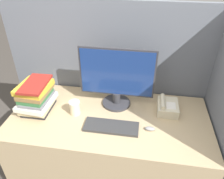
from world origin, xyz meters
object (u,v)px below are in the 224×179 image
mouse (150,129)px  coffee_cup (75,108)px  monitor (117,79)px  book_stack (36,97)px  keyboard (111,127)px  desk_telephone (167,107)px

mouse → coffee_cup: bearing=170.8°
monitor → coffee_cup: 0.40m
book_stack → keyboard: bearing=-11.4°
monitor → desk_telephone: monitor is taller
keyboard → coffee_cup: size_ratio=3.46×
keyboard → coffee_cup: 0.34m
coffee_cup → desk_telephone: bearing=11.8°
keyboard → desk_telephone: size_ratio=1.96×
monitor → coffee_cup: size_ratio=5.15×
desk_telephone → book_stack: bearing=-172.3°
mouse → desk_telephone: (0.13, 0.25, 0.03)m
keyboard → desk_telephone: bearing=32.8°
coffee_cup → book_stack: bearing=178.2°
book_stack → desk_telephone: bearing=7.7°
monitor → desk_telephone: size_ratio=2.92×
mouse → book_stack: bearing=173.4°
monitor → book_stack: 0.66m
monitor → keyboard: 0.38m
coffee_cup → book_stack: book_stack is taller
coffee_cup → desk_telephone: coffee_cup is taller
monitor → keyboard: size_ratio=1.49×
coffee_cup → desk_telephone: (0.73, 0.15, -0.02)m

